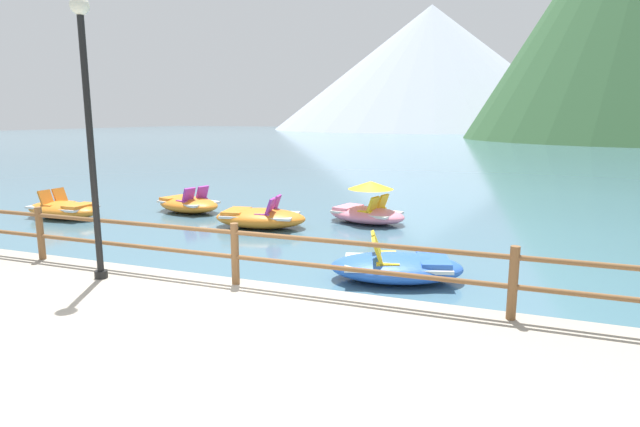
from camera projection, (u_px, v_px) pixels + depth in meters
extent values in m
plane|color=#477084|center=(468.00, 152.00, 43.36)|extent=(200.00, 200.00, 0.00)
cylinder|color=brown|center=(40.00, 233.00, 9.25)|extent=(0.12, 0.12, 0.95)
cylinder|color=brown|center=(235.00, 254.00, 7.86)|extent=(0.12, 0.12, 0.95)
cylinder|color=brown|center=(513.00, 283.00, 6.48)|extent=(0.12, 0.12, 0.95)
cylinder|color=brown|center=(234.00, 232.00, 7.80)|extent=(23.80, 0.07, 0.07)
cylinder|color=brown|center=(235.00, 257.00, 7.87)|extent=(23.80, 0.07, 0.07)
cylinder|color=black|center=(91.00, 152.00, 7.88)|extent=(0.10, 0.10, 3.99)
sphere|color=silver|center=(79.00, 5.00, 7.49)|extent=(0.28, 0.28, 0.28)
cylinder|color=black|center=(101.00, 274.00, 8.23)|extent=(0.20, 0.20, 0.12)
ellipsoid|color=pink|center=(367.00, 215.00, 14.51)|extent=(2.52, 1.86, 0.44)
cube|color=silver|center=(367.00, 212.00, 14.49)|extent=(1.98, 1.51, 0.06)
cube|color=yellow|center=(377.00, 209.00, 14.59)|extent=(0.49, 0.49, 0.08)
cube|color=yellow|center=(383.00, 202.00, 14.45)|extent=(0.30, 0.44, 0.43)
cube|color=yellow|center=(367.00, 212.00, 14.17)|extent=(0.49, 0.49, 0.08)
cube|color=yellow|center=(373.00, 204.00, 14.03)|extent=(0.30, 0.44, 0.43)
cube|color=pink|center=(348.00, 208.00, 14.84)|extent=(0.72, 1.02, 0.12)
cone|color=yellow|center=(371.00, 185.00, 14.29)|extent=(1.54, 1.54, 0.22)
ellipsoid|color=orange|center=(260.00, 218.00, 13.87)|extent=(2.65, 1.77, 0.51)
cube|color=silver|center=(260.00, 215.00, 13.85)|extent=(2.08, 1.43, 0.06)
cube|color=purple|center=(270.00, 211.00, 14.07)|extent=(0.46, 0.46, 0.08)
cube|color=purple|center=(276.00, 203.00, 14.00)|extent=(0.27, 0.43, 0.43)
cube|color=purple|center=(264.00, 214.00, 13.53)|extent=(0.46, 0.46, 0.08)
cube|color=purple|center=(270.00, 206.00, 13.46)|extent=(0.27, 0.43, 0.43)
cube|color=orange|center=(236.00, 212.00, 13.98)|extent=(0.69, 1.05, 0.12)
ellipsoid|color=orange|center=(63.00, 210.00, 15.16)|extent=(2.44, 1.28, 0.49)
cube|color=silver|center=(63.00, 207.00, 15.15)|extent=(1.91, 1.05, 0.06)
cube|color=orange|center=(51.00, 205.00, 14.98)|extent=(0.41, 0.41, 0.08)
cube|color=orange|center=(46.00, 198.00, 15.01)|extent=(0.22, 0.41, 0.43)
cube|color=orange|center=(65.00, 203.00, 15.42)|extent=(0.41, 0.41, 0.08)
cube|color=orange|center=(60.00, 195.00, 15.45)|extent=(0.22, 0.41, 0.43)
cube|color=orange|center=(80.00, 206.00, 14.89)|extent=(0.55, 0.87, 0.12)
ellipsoid|color=blue|center=(396.00, 268.00, 9.37)|extent=(2.67, 1.99, 0.48)
cube|color=silver|center=(397.00, 263.00, 9.35)|extent=(2.10, 1.61, 0.06)
cube|color=yellow|center=(387.00, 263.00, 9.09)|extent=(0.50, 0.50, 0.08)
cube|color=yellow|center=(377.00, 251.00, 9.06)|extent=(0.31, 0.44, 0.43)
cube|color=yellow|center=(386.00, 255.00, 9.62)|extent=(0.50, 0.50, 0.08)
cube|color=yellow|center=(376.00, 244.00, 9.60)|extent=(0.31, 0.44, 0.43)
cube|color=blue|center=(433.00, 261.00, 9.29)|extent=(0.78, 1.07, 0.12)
ellipsoid|color=orange|center=(189.00, 205.00, 16.13)|extent=(2.48, 1.86, 0.47)
cube|color=silver|center=(189.00, 202.00, 16.11)|extent=(1.95, 1.51, 0.06)
cube|color=purple|center=(199.00, 199.00, 16.22)|extent=(0.49, 0.49, 0.08)
cube|color=purple|center=(202.00, 193.00, 16.07)|extent=(0.30, 0.44, 0.43)
cube|color=purple|center=(185.00, 201.00, 15.79)|extent=(0.49, 0.49, 0.08)
cube|color=purple|center=(189.00, 195.00, 15.65)|extent=(0.30, 0.44, 0.43)
cube|color=orange|center=(176.00, 198.00, 16.45)|extent=(0.71, 1.03, 0.12)
cone|color=#386038|center=(571.00, 53.00, 74.59)|extent=(25.47, 25.47, 23.87)
cone|color=#A8B2C1|center=(430.00, 68.00, 121.07)|extent=(72.91, 72.91, 28.24)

